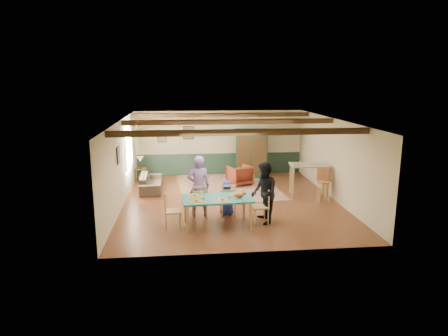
{
  "coord_description": "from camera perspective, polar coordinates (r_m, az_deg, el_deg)",
  "views": [
    {
      "loc": [
        -1.51,
        -12.61,
        3.96
      ],
      "look_at": [
        -0.22,
        -0.01,
        1.15
      ],
      "focal_mm": 32.0,
      "sensor_mm": 36.0,
      "label": 1
    }
  ],
  "objects": [
    {
      "name": "ceiling_beam_front",
      "position": [
        10.51,
        2.48,
        5.11
      ],
      "size": [
        6.95,
        0.16,
        0.16
      ],
      "primitive_type": "cube",
      "color": "#31200D",
      "rests_on": "ceiling"
    },
    {
      "name": "place_setting_near_center",
      "position": [
        10.71,
        -0.22,
        -4.39
      ],
      "size": [
        0.44,
        0.34,
        0.11
      ],
      "primitive_type": null,
      "rotation": [
        0.0,
        0.0,
        0.06
      ],
      "color": "gold",
      "rests_on": "dining_table"
    },
    {
      "name": "bar_stool_right",
      "position": [
        13.86,
        14.52,
        -2.2
      ],
      "size": [
        0.42,
        0.45,
        1.07
      ],
      "primitive_type": null,
      "rotation": [
        0.0,
        0.0,
        0.09
      ],
      "color": "#B97848",
      "rests_on": "floor"
    },
    {
      "name": "dining_chair_end_right",
      "position": [
        11.28,
        5.17,
        -5.4
      ],
      "size": [
        0.49,
        0.47,
        1.0
      ],
      "primitive_type": null,
      "rotation": [
        0.0,
        0.0,
        -1.51
      ],
      "color": "tan",
      "rests_on": "floor"
    },
    {
      "name": "place_setting_far_left",
      "position": [
        11.13,
        -4.15,
        -3.76
      ],
      "size": [
        0.44,
        0.34,
        0.11
      ],
      "primitive_type": null,
      "rotation": [
        0.0,
        0.0,
        0.06
      ],
      "color": "gold",
      "rests_on": "dining_table"
    },
    {
      "name": "picture_left_wall",
      "position": [
        12.37,
        -14.86,
        1.79
      ],
      "size": [
        0.04,
        0.42,
        0.52
      ],
      "primitive_type": null,
      "color": "gray",
      "rests_on": "wall_left"
    },
    {
      "name": "sofa",
      "position": [
        14.86,
        -10.37,
        -2.03
      ],
      "size": [
        0.81,
        1.96,
        0.57
      ],
      "primitive_type": "imported",
      "rotation": [
        0.0,
        0.0,
        1.6
      ],
      "color": "#403528",
      "rests_on": "floor"
    },
    {
      "name": "wall_right",
      "position": [
        13.82,
        15.54,
        1.16
      ],
      "size": [
        0.02,
        8.0,
        2.7
      ],
      "primitive_type": "cube",
      "color": "beige",
      "rests_on": "floor"
    },
    {
      "name": "wall_back",
      "position": [
        16.88,
        -0.63,
        3.62
      ],
      "size": [
        7.0,
        0.02,
        2.7
      ],
      "primitive_type": "cube",
      "color": "beige",
      "rests_on": "floor"
    },
    {
      "name": "picture_back_b",
      "position": [
        16.77,
        -8.85,
        4.44
      ],
      "size": [
        0.38,
        0.04,
        0.48
      ],
      "primitive_type": null,
      "color": "gray",
      "rests_on": "wall_back"
    },
    {
      "name": "person_man",
      "position": [
        11.69,
        -3.64,
        -2.64
      ],
      "size": [
        0.69,
        0.48,
        1.82
      ],
      "primitive_type": "imported",
      "rotation": [
        0.0,
        0.0,
        3.2
      ],
      "color": "#7A5A9A",
      "rests_on": "floor"
    },
    {
      "name": "picture_back_a",
      "position": [
        16.72,
        -5.08,
        5.04
      ],
      "size": [
        0.45,
        0.04,
        0.55
      ],
      "primitive_type": null,
      "color": "gray",
      "rests_on": "wall_back"
    },
    {
      "name": "ceiling",
      "position": [
        12.77,
        0.99,
        6.84
      ],
      "size": [
        7.0,
        8.0,
        0.02
      ],
      "primitive_type": "cube",
      "color": "white",
      "rests_on": "wall_back"
    },
    {
      "name": "wall_left",
      "position": [
        13.03,
        -14.5,
        0.55
      ],
      "size": [
        0.02,
        8.0,
        2.7
      ],
      "primitive_type": "cube",
      "color": "beige",
      "rests_on": "floor"
    },
    {
      "name": "window_left",
      "position": [
        14.65,
        -13.46,
        2.69
      ],
      "size": [
        0.06,
        1.6,
        1.3
      ],
      "primitive_type": null,
      "color": "white",
      "rests_on": "wall_left"
    },
    {
      "name": "dining_chair_end_left",
      "position": [
        10.95,
        -7.32,
        -6.01
      ],
      "size": [
        0.49,
        0.47,
        1.0
      ],
      "primitive_type": null,
      "rotation": [
        0.0,
        0.0,
        1.63
      ],
      "color": "tan",
      "rests_on": "floor"
    },
    {
      "name": "floor",
      "position": [
        13.31,
        0.95,
        -4.81
      ],
      "size": [
        8.0,
        8.0,
        0.0
      ],
      "primitive_type": "plane",
      "color": "#572C18",
      "rests_on": "ground"
    },
    {
      "name": "person_child",
      "position": [
        11.9,
        0.44,
        -4.24
      ],
      "size": [
        0.54,
        0.37,
        1.06
      ],
      "primitive_type": "imported",
      "rotation": [
        0.0,
        0.0,
        3.2
      ],
      "color": "#27339E",
      "rests_on": "floor"
    },
    {
      "name": "dining_chair_far_right",
      "position": [
        11.83,
        0.51,
        -4.49
      ],
      "size": [
        0.47,
        0.49,
        1.0
      ],
      "primitive_type": null,
      "rotation": [
        0.0,
        0.0,
        3.2
      ],
      "color": "tan",
      "rests_on": "floor"
    },
    {
      "name": "ceiling_beam_mid",
      "position": [
        13.17,
        0.78,
        6.62
      ],
      "size": [
        6.95,
        0.16,
        0.16
      ],
      "primitive_type": "cube",
      "color": "#31200D",
      "rests_on": "ceiling"
    },
    {
      "name": "place_setting_far_right",
      "position": [
        11.29,
        1.74,
        -3.5
      ],
      "size": [
        0.44,
        0.34,
        0.11
      ],
      "primitive_type": null,
      "rotation": [
        0.0,
        0.0,
        0.06
      ],
      "color": "gold",
      "rests_on": "dining_table"
    },
    {
      "name": "end_table",
      "position": [
        16.2,
        -11.79,
        -0.96
      ],
      "size": [
        0.47,
        0.47,
        0.52
      ],
      "primitive_type": null,
      "rotation": [
        0.0,
        0.0,
        -0.11
      ],
      "color": "#31200D",
      "rests_on": "floor"
    },
    {
      "name": "person_woman",
      "position": [
        11.2,
        5.73,
        -3.57
      ],
      "size": [
        0.71,
        0.89,
        1.74
      ],
      "primitive_type": "imported",
      "rotation": [
        0.0,
        0.0,
        -1.51
      ],
      "color": "black",
      "rests_on": "floor"
    },
    {
      "name": "dining_table",
      "position": [
        11.08,
        -0.98,
        -6.25
      ],
      "size": [
        1.96,
        1.17,
        0.79
      ],
      "primitive_type": null,
      "rotation": [
        0.0,
        0.0,
        0.06
      ],
      "color": "#216B68",
      "rests_on": "floor"
    },
    {
      "name": "place_setting_near_left",
      "position": [
        10.63,
        -3.89,
        -4.55
      ],
      "size": [
        0.44,
        0.34,
        0.11
      ],
      "primitive_type": null,
      "rotation": [
        0.0,
        0.0,
        0.06
      ],
      "color": "gold",
      "rests_on": "dining_table"
    },
    {
      "name": "area_rug",
      "position": [
        15.11,
        0.48,
        -2.66
      ],
      "size": [
        3.87,
        4.49,
        0.01
      ],
      "primitive_type": "cube",
      "rotation": [
        0.0,
        0.0,
        0.07
      ],
      "color": "tan",
      "rests_on": "floor"
    },
    {
      "name": "counter_table",
      "position": [
        14.13,
        11.99,
        -1.7
      ],
      "size": [
        1.44,
        0.96,
        1.12
      ],
      "primitive_type": null,
      "rotation": [
        0.0,
        0.0,
        -0.14
      ],
      "color": "#B8AC8F",
      "rests_on": "floor"
    },
    {
      "name": "ceiling_beam_back",
      "position": [
        15.74,
        -0.31,
        7.59
      ],
      "size": [
        6.95,
        0.16,
        0.16
      ],
      "primitive_type": "cube",
      "color": "#31200D",
      "rests_on": "ceiling"
    },
    {
      "name": "bar_stool_left",
      "position": [
        13.49,
        14.0,
        -2.49
      ],
      "size": [
        0.44,
        0.48,
        1.11
      ],
      "primitive_type": null,
      "rotation": [
        0.0,
        0.0,
        -0.12
      ],
      "color": "#B97848",
      "rests_on": "floor"
    },
    {
      "name": "wainscot_back",
      "position": [
        17.03,
        -0.62,
        0.61
      ],
      "size": [
        6.95,
        0.03,
        0.9
      ],
      "primitive_type": "cube",
      "color": "#1A3124",
      "rests_on": "floor"
    },
    {
      "name": "armoire",
      "position": [
        16.39,
        3.94,
        2.07
      ],
      "size": [
        1.48,
        0.74,
        2.0
      ],
      "primitive_type": "cube",
      "rotation": [
        0.0,
        0.0,
        -0.13
      ],
      "color": "#13311F",
      "rests_on": "floor"
    },
    {
      "name": "cat",
      "position": [
        10.93,
        2.12,
        -3.83
      ],
      "size": [
        0.39,
        0.17,
        0.19
      ],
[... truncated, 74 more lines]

